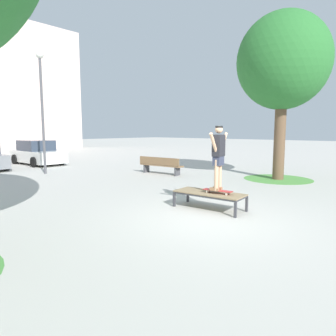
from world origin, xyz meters
The scene contains 9 objects.
ground_plane centered at (0.00, 0.00, 0.00)m, with size 120.00×120.00×0.00m, color #B7B5AD.
skate_box centered at (0.72, 0.54, 0.41)m, with size 0.92×1.96×0.46m.
skateboard centered at (0.74, 0.29, 0.54)m, with size 0.30×0.82×0.09m.
skater centered at (0.74, 0.29, 1.53)m, with size 1.00×0.32×1.69m.
tree_near_right centered at (6.97, 1.16, 4.95)m, with size 3.81×3.81×6.99m.
grass_patch_near_right centered at (6.97, 1.16, 0.00)m, with size 2.90×2.90×0.01m, color #519342.
car_white centered at (2.69, 14.74, 0.69)m, with size 1.95×4.21×1.50m.
park_bench centered at (4.70, 6.06, 0.45)m, with size 0.63×2.43×0.83m.
light_post centered at (1.02, 10.39, 3.83)m, with size 0.36×0.36×5.83m.
Camera 1 is at (-6.07, -4.01, 2.13)m, focal length 32.61 mm.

